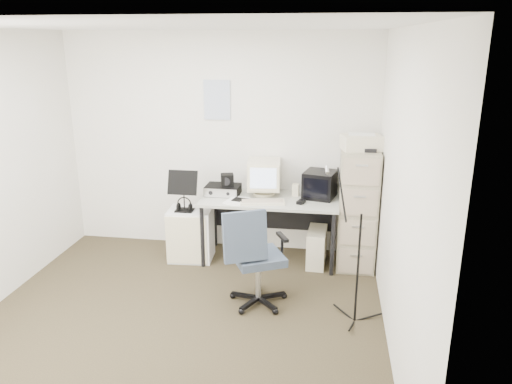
# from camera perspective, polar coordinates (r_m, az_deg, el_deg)

# --- Properties ---
(floor) EXTENTS (3.60, 3.60, 0.01)m
(floor) POSITION_cam_1_polar(r_m,az_deg,el_deg) (4.62, -8.83, -14.61)
(floor) COLOR #2D261C
(floor) RESTS_ON ground
(ceiling) EXTENTS (3.60, 3.60, 0.01)m
(ceiling) POSITION_cam_1_polar(r_m,az_deg,el_deg) (3.94, -10.57, 18.17)
(ceiling) COLOR white
(ceiling) RESTS_ON ground
(wall_back) EXTENTS (3.60, 0.02, 2.50)m
(wall_back) POSITION_cam_1_polar(r_m,az_deg,el_deg) (5.79, -4.14, 5.54)
(wall_back) COLOR silver
(wall_back) RESTS_ON ground
(wall_front) EXTENTS (3.60, 0.02, 2.50)m
(wall_front) POSITION_cam_1_polar(r_m,az_deg,el_deg) (2.58, -22.18, -10.99)
(wall_front) COLOR silver
(wall_front) RESTS_ON ground
(wall_right) EXTENTS (0.02, 3.60, 2.50)m
(wall_right) POSITION_cam_1_polar(r_m,az_deg,el_deg) (3.94, 16.09, -0.67)
(wall_right) COLOR silver
(wall_right) RESTS_ON ground
(wall_calendar) EXTENTS (0.30, 0.02, 0.44)m
(wall_calendar) POSITION_cam_1_polar(r_m,az_deg,el_deg) (5.70, -4.48, 10.45)
(wall_calendar) COLOR white
(wall_calendar) RESTS_ON wall_back
(filing_cabinet) EXTENTS (0.40, 0.60, 1.30)m
(filing_cabinet) POSITION_cam_1_polar(r_m,az_deg,el_deg) (5.51, 11.50, -1.85)
(filing_cabinet) COLOR tan
(filing_cabinet) RESTS_ON floor
(printer) EXTENTS (0.45, 0.36, 0.15)m
(printer) POSITION_cam_1_polar(r_m,az_deg,el_deg) (5.31, 11.97, 5.55)
(printer) COLOR silver
(printer) RESTS_ON filing_cabinet
(desk) EXTENTS (1.50, 0.70, 0.73)m
(desk) POSITION_cam_1_polar(r_m,az_deg,el_deg) (5.61, 1.58, -4.26)
(desk) COLOR #AAAD9C
(desk) RESTS_ON floor
(crt_monitor) EXTENTS (0.39, 0.41, 0.39)m
(crt_monitor) POSITION_cam_1_polar(r_m,az_deg,el_deg) (5.56, 0.92, 1.66)
(crt_monitor) COLOR silver
(crt_monitor) RESTS_ON desk
(crt_tv) EXTENTS (0.39, 0.40, 0.29)m
(crt_tv) POSITION_cam_1_polar(r_m,az_deg,el_deg) (5.52, 7.30, 0.87)
(crt_tv) COLOR black
(crt_tv) RESTS_ON desk
(desk_speaker) EXTENTS (0.08, 0.08, 0.14)m
(desk_speaker) POSITION_cam_1_polar(r_m,az_deg,el_deg) (5.56, 4.55, 0.24)
(desk_speaker) COLOR beige
(desk_speaker) RESTS_ON desk
(keyboard) EXTENTS (0.50, 0.25, 0.03)m
(keyboard) POSITION_cam_1_polar(r_m,az_deg,el_deg) (5.31, 0.74, -1.15)
(keyboard) COLOR silver
(keyboard) RESTS_ON desk
(mouse) EXTENTS (0.10, 0.13, 0.03)m
(mouse) POSITION_cam_1_polar(r_m,az_deg,el_deg) (5.32, 5.17, -1.13)
(mouse) COLOR black
(mouse) RESTS_ON desk
(radio_receiver) EXTENTS (0.38, 0.27, 0.11)m
(radio_receiver) POSITION_cam_1_polar(r_m,az_deg,el_deg) (5.61, -3.78, 0.26)
(radio_receiver) COLOR black
(radio_receiver) RESTS_ON desk
(radio_speaker) EXTENTS (0.17, 0.16, 0.14)m
(radio_speaker) POSITION_cam_1_polar(r_m,az_deg,el_deg) (5.54, -3.30, 1.38)
(radio_speaker) COLOR black
(radio_speaker) RESTS_ON radio_receiver
(papers) EXTENTS (0.26, 0.31, 0.02)m
(papers) POSITION_cam_1_polar(r_m,az_deg,el_deg) (5.37, -2.22, -1.01)
(papers) COLOR white
(papers) RESTS_ON desk
(pc_tower) EXTENTS (0.21, 0.44, 0.40)m
(pc_tower) POSITION_cam_1_polar(r_m,az_deg,el_deg) (5.59, 6.95, -6.26)
(pc_tower) COLOR silver
(pc_tower) RESTS_ON floor
(office_chair) EXTENTS (0.75, 0.75, 0.97)m
(office_chair) POSITION_cam_1_polar(r_m,az_deg,el_deg) (4.65, 0.27, -7.30)
(office_chair) COLOR #313D4C
(office_chair) RESTS_ON floor
(side_cart) EXTENTS (0.50, 0.41, 0.59)m
(side_cart) POSITION_cam_1_polar(r_m,az_deg,el_deg) (5.70, -7.44, -4.79)
(side_cart) COLOR white
(side_cart) RESTS_ON floor
(music_stand) EXTENTS (0.35, 0.22, 0.47)m
(music_stand) POSITION_cam_1_polar(r_m,az_deg,el_deg) (5.48, -8.26, 0.18)
(music_stand) COLOR black
(music_stand) RESTS_ON side_cart
(headphones) EXTENTS (0.19, 0.19, 0.03)m
(headphones) POSITION_cam_1_polar(r_m,az_deg,el_deg) (5.52, -8.19, -1.67)
(headphones) COLOR black
(headphones) RESTS_ON side_cart
(mic_stand) EXTENTS (0.02, 0.02, 1.32)m
(mic_stand) POSITION_cam_1_polar(r_m,az_deg,el_deg) (4.38, 11.68, -6.77)
(mic_stand) COLOR black
(mic_stand) RESTS_ON floor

